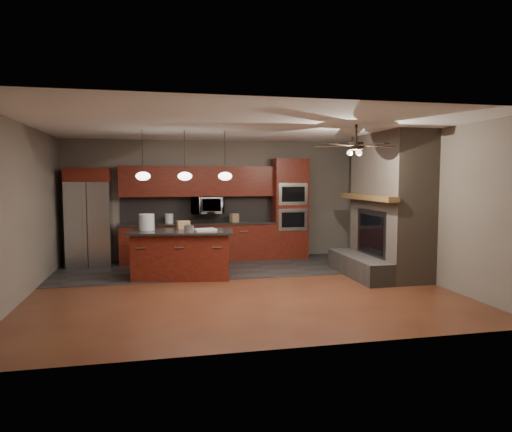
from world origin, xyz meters
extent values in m
plane|color=brown|center=(0.00, 0.00, 0.00)|extent=(7.00, 7.00, 0.00)
cube|color=white|center=(0.00, 0.00, 2.80)|extent=(7.00, 6.00, 0.02)
cube|color=#74695C|center=(0.00, 3.00, 1.40)|extent=(7.00, 0.02, 2.80)
cube|color=#74695C|center=(3.50, 0.00, 1.40)|extent=(0.02, 6.00, 2.80)
cube|color=#74695C|center=(-3.50, 0.00, 1.40)|extent=(0.02, 6.00, 2.80)
cube|color=#2C2927|center=(0.00, 1.80, 0.01)|extent=(7.00, 2.40, 0.01)
cube|color=#6D5D4E|center=(3.10, 0.40, 1.40)|extent=(0.80, 2.00, 2.80)
cube|color=#4B453E|center=(2.45, 0.40, 0.20)|extent=(0.50, 2.00, 0.40)
cube|color=#2D2D30|center=(2.72, 0.40, 0.83)|extent=(0.05, 1.20, 0.95)
cube|color=black|center=(2.70, 0.40, 0.83)|extent=(0.02, 1.00, 0.75)
cube|color=brown|center=(2.60, 0.40, 1.55)|extent=(0.22, 2.10, 0.10)
cube|color=#632412|center=(-0.48, 2.70, 0.43)|extent=(3.55, 0.60, 0.86)
cube|color=black|center=(-0.48, 2.70, 0.88)|extent=(3.59, 0.64, 0.04)
cube|color=black|center=(-0.48, 2.98, 1.20)|extent=(3.55, 0.03, 0.60)
cube|color=#632412|center=(-0.48, 2.83, 1.85)|extent=(3.55, 0.35, 0.70)
cube|color=#632412|center=(1.70, 2.70, 1.19)|extent=(0.80, 0.60, 2.38)
cube|color=silver|center=(1.70, 2.40, 0.95)|extent=(0.70, 0.03, 0.52)
cube|color=black|center=(1.70, 2.38, 0.95)|extent=(0.55, 0.02, 0.35)
cube|color=silver|center=(1.70, 2.40, 1.55)|extent=(0.70, 0.03, 0.52)
cube|color=black|center=(1.70, 2.38, 1.55)|extent=(0.55, 0.02, 0.35)
imported|color=silver|center=(-0.27, 2.75, 1.30)|extent=(0.73, 0.41, 0.50)
cube|color=silver|center=(-2.86, 2.62, 0.92)|extent=(0.92, 0.72, 1.84)
cube|color=#2D2D30|center=(-2.86, 2.26, 0.92)|extent=(0.02, 0.02, 1.82)
cube|color=silver|center=(-2.96, 2.25, 0.98)|extent=(0.03, 0.03, 0.92)
cube|color=silver|center=(-2.76, 2.25, 0.98)|extent=(0.03, 0.03, 0.92)
cube|color=#632412|center=(-2.86, 2.62, 1.99)|extent=(0.92, 0.72, 0.30)
cube|color=#632412|center=(-0.97, 0.95, 0.44)|extent=(1.90, 1.01, 0.88)
cube|color=black|center=(-0.97, 0.95, 0.90)|extent=(2.07, 1.18, 0.04)
cylinder|color=silver|center=(-1.61, 1.18, 1.08)|extent=(0.31, 0.31, 0.31)
cylinder|color=#B5B4BA|center=(-0.83, 0.73, 0.98)|extent=(0.19, 0.19, 0.12)
cube|color=silver|center=(-0.52, 0.83, 0.94)|extent=(0.45, 0.36, 0.04)
cube|color=#A67F56|center=(-0.91, 1.30, 1.00)|extent=(0.27, 0.22, 0.16)
cylinder|color=silver|center=(-1.15, 2.70, 1.01)|extent=(0.25, 0.25, 0.22)
cube|color=#96754D|center=(0.35, 2.65, 1.00)|extent=(0.22, 0.20, 0.20)
cylinder|color=black|center=(-1.65, 0.70, 2.41)|extent=(0.01, 0.01, 0.78)
ellipsoid|color=white|center=(-1.65, 0.70, 1.96)|extent=(0.26, 0.26, 0.16)
cylinder|color=black|center=(-0.90, 0.70, 2.41)|extent=(0.01, 0.01, 0.78)
ellipsoid|color=white|center=(-0.90, 0.70, 1.96)|extent=(0.26, 0.26, 0.16)
cylinder|color=black|center=(-0.15, 0.70, 2.41)|extent=(0.01, 0.01, 0.78)
ellipsoid|color=white|center=(-0.15, 0.70, 1.96)|extent=(0.26, 0.26, 0.16)
cylinder|color=black|center=(1.80, -0.80, 2.65)|extent=(0.04, 0.04, 0.30)
cylinder|color=black|center=(1.80, -0.80, 2.45)|extent=(0.24, 0.24, 0.12)
cube|color=black|center=(2.18, -0.80, 2.45)|extent=(0.60, 0.12, 0.01)
cube|color=black|center=(1.92, -0.44, 2.45)|extent=(0.30, 0.61, 0.01)
cube|color=black|center=(1.49, -0.58, 2.45)|extent=(0.56, 0.45, 0.01)
cube|color=black|center=(1.49, -1.02, 2.45)|extent=(0.56, 0.45, 0.01)
cube|color=black|center=(1.92, -1.16, 2.45)|extent=(0.30, 0.61, 0.01)
camera|label=1|loc=(-1.40, -7.83, 1.93)|focal=32.00mm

